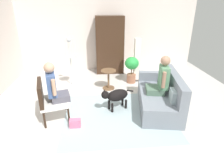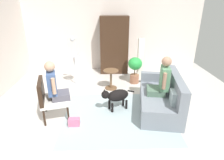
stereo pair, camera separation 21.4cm
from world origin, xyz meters
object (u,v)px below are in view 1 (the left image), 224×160
at_px(dog, 116,96).
at_px(potted_plant, 132,67).
at_px(person_on_armchair, 54,86).
at_px(bird_cage_stand, 71,63).
at_px(column_lamp, 137,60).
at_px(handbag, 75,123).
at_px(armchair, 48,98).
at_px(round_end_table, 108,79).
at_px(couch, 161,97).
at_px(armoire_cabinet, 110,45).
at_px(person_on_couch, 161,79).

xyz_separation_m(dog, potted_plant, (0.68, 1.61, 0.17)).
bearing_deg(person_on_armchair, bird_cage_stand, 85.16).
bearing_deg(column_lamp, handbag, -126.97).
xyz_separation_m(armchair, dog, (1.51, 0.29, -0.17)).
bearing_deg(round_end_table, dog, -85.42).
distance_m(dog, bird_cage_stand, 1.98).
distance_m(couch, armchair, 2.63).
relative_size(couch, armchair, 1.98).
relative_size(armchair, potted_plant, 1.08).
distance_m(armchair, person_on_armchair, 0.31).
xyz_separation_m(dog, column_lamp, (0.87, 1.76, 0.33)).
bearing_deg(potted_plant, armoire_cabinet, 119.42).
distance_m(round_end_table, column_lamp, 1.17).
distance_m(armchair, armoire_cabinet, 3.42).
bearing_deg(round_end_table, couch, -46.44).
height_order(armchair, round_end_table, armchair).
xyz_separation_m(person_on_couch, potted_plant, (-0.36, 1.68, -0.26)).
height_order(armchair, person_on_couch, person_on_couch).
bearing_deg(column_lamp, person_on_couch, -84.47).
xyz_separation_m(person_on_couch, column_lamp, (-0.18, 1.83, -0.10)).
distance_m(armchair, dog, 1.55).
bearing_deg(armchair, couch, 5.45).
bearing_deg(handbag, armoire_cabinet, 73.47).
bearing_deg(couch, bird_cage_stand, 145.77).
distance_m(couch, round_end_table, 1.72).
bearing_deg(round_end_table, potted_plant, 27.86).
height_order(person_on_couch, column_lamp, column_lamp).
bearing_deg(bird_cage_stand, armchair, -99.37).
bearing_deg(couch, armoire_cabinet, 110.56).
bearing_deg(armoire_cabinet, column_lamp, -49.77).
distance_m(potted_plant, column_lamp, 0.29).
height_order(couch, armchair, armchair).
bearing_deg(dog, armchair, -169.00).
xyz_separation_m(bird_cage_stand, armoire_cabinet, (1.27, 1.19, 0.27)).
height_order(person_on_armchair, dog, person_on_armchair).
distance_m(dog, potted_plant, 1.76).
bearing_deg(dog, person_on_armchair, -169.40).
relative_size(bird_cage_stand, armoire_cabinet, 0.75).
xyz_separation_m(bird_cage_stand, column_lamp, (2.08, 0.23, -0.04)).
bearing_deg(person_on_couch, armoire_cabinet, 109.49).
relative_size(round_end_table, armoire_cabinet, 0.29).
bearing_deg(person_on_armchair, potted_plant, 42.48).
height_order(armchair, person_on_armchair, person_on_armchair).
relative_size(potted_plant, column_lamp, 0.60).
bearing_deg(handbag, armchair, 149.45).
bearing_deg(person_on_couch, potted_plant, 102.23).
relative_size(round_end_table, bird_cage_stand, 0.39).
relative_size(column_lamp, armoire_cabinet, 0.70).
bearing_deg(armchair, armoire_cabinet, 62.42).
xyz_separation_m(dog, handbag, (-0.94, -0.63, -0.28)).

